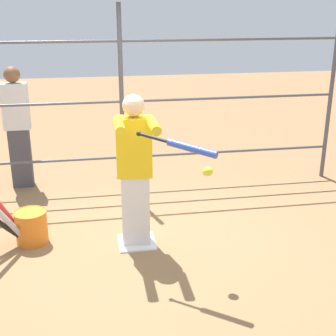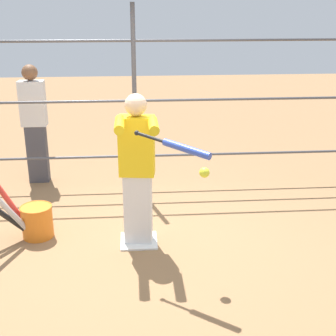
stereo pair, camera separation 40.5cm
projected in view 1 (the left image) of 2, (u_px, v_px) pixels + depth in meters
ground_plane at (137, 243)px, 5.14m from camera, size 24.00×24.00×0.00m
home_plate at (137, 242)px, 5.14m from camera, size 0.40×0.40×0.02m
fence_backstop at (122, 102)px, 6.20m from camera, size 6.04×0.06×2.50m
batter at (135, 167)px, 4.82m from camera, size 0.42×0.59×1.65m
baseball_bat_swinging at (185, 146)px, 4.06m from camera, size 0.65×0.55×0.14m
softball_in_flight at (208, 171)px, 4.29m from camera, size 0.10×0.10×0.10m
bat_bucket at (27, 225)px, 5.06m from camera, size 0.76×0.59×0.79m
bystander_behind_fence at (18, 126)px, 6.44m from camera, size 0.35×0.22×1.70m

